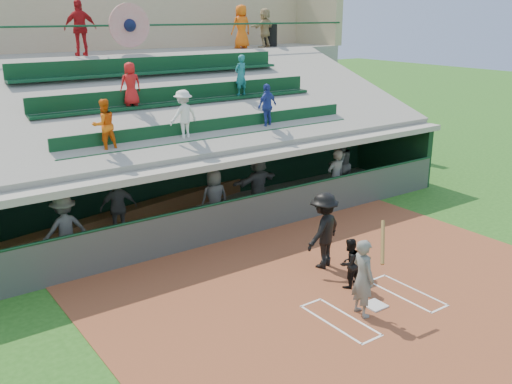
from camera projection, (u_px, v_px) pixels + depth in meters
ground at (375, 307)px, 12.22m from camera, size 100.00×100.00×0.00m
dirt_slab at (358, 297)px, 12.60m from camera, size 11.00×9.00×0.02m
home_plate at (375, 305)px, 12.21m from camera, size 0.43×0.43×0.03m
batters_box_chalk at (375, 306)px, 12.21m from camera, size 2.65×1.85×0.01m
dugout_floor at (211, 218)px, 17.45m from camera, size 16.00×3.50×0.04m
concourse_slab at (119, 114)px, 22.00m from camera, size 20.00×3.00×4.60m
grandstand at (153, 127)px, 19.69m from camera, size 20.40×10.40×7.80m
batter_at_plate at (363, 277)px, 11.64m from camera, size 0.87×0.75×1.95m
catcher at (349, 263)px, 12.91m from camera, size 0.61×0.50×1.17m
home_umpire at (324, 230)px, 13.86m from camera, size 1.39×1.06×1.89m
dugout_bench at (187, 199)px, 18.41m from camera, size 15.71×3.80×0.48m
dugout_player_a at (65, 229)px, 14.10m from camera, size 1.16×0.70×1.75m
dugout_player_b at (118, 207)px, 15.70m from camera, size 1.07×0.61×1.71m
dugout_player_c at (214, 198)px, 16.52m from camera, size 0.89×0.64×1.69m
dugout_player_d at (258, 183)px, 17.71m from camera, size 1.76×0.76×1.84m
dugout_player_e at (336, 177)px, 18.32m from camera, size 0.68×0.45×1.84m
dugout_player_f at (340, 164)px, 19.65m from camera, size 0.97×0.77×1.97m
trash_bin at (270, 35)px, 24.94m from camera, size 0.64×0.64×0.96m
concourse_staff_a at (80, 28)px, 19.26m from camera, size 1.11×0.53×1.85m
concourse_staff_b at (241, 27)px, 23.41m from camera, size 0.89×0.61×1.74m
concourse_staff_c at (265, 28)px, 24.11m from camera, size 1.58×0.97×1.62m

